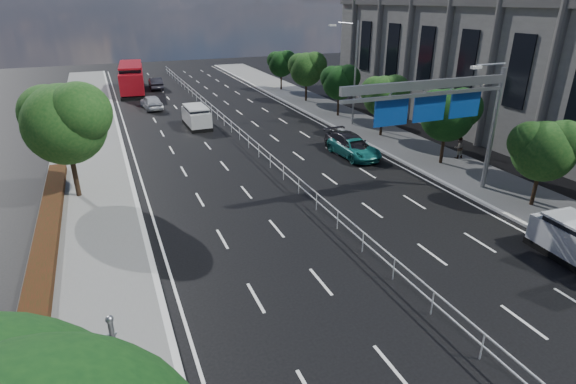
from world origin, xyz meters
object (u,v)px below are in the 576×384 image
white_minivan (196,117)px  toilet_sign (97,371)px  red_bus (132,77)px  near_car_silver (151,102)px  near_car_dark (156,83)px  overhead_gantry (443,102)px  pedestrian_b (459,148)px  parked_car_dark (350,144)px  parked_car_teal (354,148)px

white_minivan → toilet_sign: bearing=-106.3°
red_bus → near_car_silver: size_ratio=2.70×
near_car_dark → overhead_gantry: bearing=105.3°
toilet_sign → pedestrian_b: toilet_sign is taller
white_minivan → red_bus: 20.10m
near_car_silver → parked_car_dark: bearing=112.8°
white_minivan → pedestrian_b: white_minivan is taller
parked_car_dark → red_bus: bearing=110.3°
red_bus → near_car_silver: (0.92, -10.77, -1.04)m
toilet_sign → pedestrian_b: 28.23m
parked_car_dark → overhead_gantry: bearing=-89.9°
toilet_sign → red_bus: 50.99m
overhead_gantry → parked_car_dark: bearing=91.5°
red_bus → parked_car_teal: size_ratio=2.42×
toilet_sign → parked_car_dark: (17.45, 19.00, -2.20)m
white_minivan → near_car_silver: (-2.87, 8.95, -0.19)m
red_bus → near_car_dark: 3.12m
toilet_sign → parked_car_teal: toilet_sign is taller
near_car_silver → white_minivan: bearing=101.4°
red_bus → near_car_silver: 10.86m
toilet_sign → white_minivan: toilet_sign is taller
red_bus → parked_car_teal: 34.85m
white_minivan → parked_car_dark: white_minivan is taller
overhead_gantry → white_minivan: size_ratio=2.36×
overhead_gantry → near_car_dark: 42.91m
near_car_dark → pedestrian_b: bearing=115.7°
white_minivan → near_car_dark: (-0.94, 20.46, -0.20)m
white_minivan → parked_car_teal: size_ratio=0.91×
red_bus → overhead_gantry: bearing=-67.2°
white_minivan → near_car_dark: 20.48m
near_car_dark → parked_car_dark: bearing=108.5°
near_car_dark → white_minivan: bearing=94.4°
red_bus → white_minivan: bearing=-73.8°
parked_car_teal → parked_car_dark: bearing=87.6°
overhead_gantry → white_minivan: overhead_gantry is taller
toilet_sign → near_car_silver: 40.45m
overhead_gantry → near_car_dark: bearing=103.6°
white_minivan → red_bus: size_ratio=0.38×
overhead_gantry → parked_car_teal: (-0.24, 8.24, -4.94)m
toilet_sign → red_bus: size_ratio=0.38×
parked_car_teal → near_car_silver: bearing=116.0°
near_car_dark → parked_car_dark: 33.93m
parked_car_teal → parked_car_dark: size_ratio=0.93×
toilet_sign → parked_car_dark: size_ratio=0.84×
overhead_gantry → parked_car_dark: (-0.24, 8.95, -4.86)m
white_minivan → near_car_silver: white_minivan is taller
white_minivan → near_car_dark: bearing=91.8°
pedestrian_b → parked_car_teal: bearing=-26.6°
overhead_gantry → pedestrian_b: overhead_gantry is taller
near_car_dark → toilet_sign: bearing=83.3°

